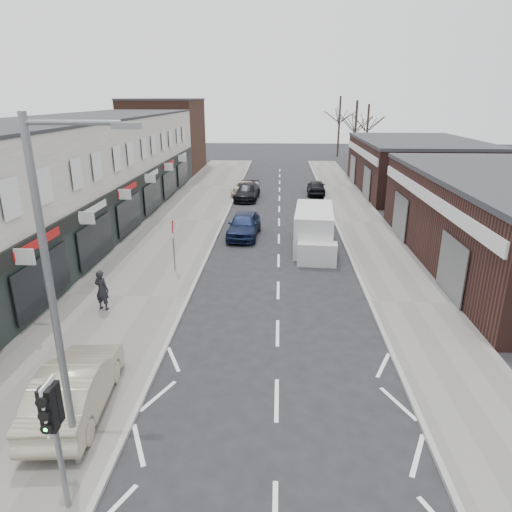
# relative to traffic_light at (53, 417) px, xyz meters

# --- Properties ---
(ground) EXTENTS (160.00, 160.00, 0.00)m
(ground) POSITION_rel_traffic_light_xyz_m (4.40, 2.02, -2.41)
(ground) COLOR black
(ground) RESTS_ON ground
(pavement_left) EXTENTS (5.50, 64.00, 0.12)m
(pavement_left) POSITION_rel_traffic_light_xyz_m (-2.35, 24.02, -2.35)
(pavement_left) COLOR slate
(pavement_left) RESTS_ON ground
(pavement_right) EXTENTS (3.50, 64.00, 0.12)m
(pavement_right) POSITION_rel_traffic_light_xyz_m (10.15, 24.02, -2.35)
(pavement_right) COLOR slate
(pavement_right) RESTS_ON ground
(shop_terrace_left) EXTENTS (8.00, 41.00, 7.10)m
(shop_terrace_left) POSITION_rel_traffic_light_xyz_m (-9.10, 21.52, 1.14)
(shop_terrace_left) COLOR silver
(shop_terrace_left) RESTS_ON ground
(brick_block_far) EXTENTS (8.00, 10.00, 8.00)m
(brick_block_far) POSITION_rel_traffic_light_xyz_m (-9.10, 47.02, 1.59)
(brick_block_far) COLOR #4A2B1F
(brick_block_far) RESTS_ON ground
(right_unit_far) EXTENTS (10.00, 16.00, 4.50)m
(right_unit_far) POSITION_rel_traffic_light_xyz_m (16.90, 36.02, -0.16)
(right_unit_far) COLOR #361C18
(right_unit_far) RESTS_ON ground
(tree_far_a) EXTENTS (3.60, 3.60, 8.00)m
(tree_far_a) POSITION_rel_traffic_light_xyz_m (13.40, 50.02, -2.41)
(tree_far_a) COLOR #382D26
(tree_far_a) RESTS_ON ground
(tree_far_b) EXTENTS (3.60, 3.60, 7.50)m
(tree_far_b) POSITION_rel_traffic_light_xyz_m (15.90, 56.02, -2.41)
(tree_far_b) COLOR #382D26
(tree_far_b) RESTS_ON ground
(tree_far_c) EXTENTS (3.60, 3.60, 8.50)m
(tree_far_c) POSITION_rel_traffic_light_xyz_m (12.90, 62.02, -2.41)
(tree_far_c) COLOR #382D26
(tree_far_c) RESTS_ON ground
(traffic_light) EXTENTS (0.28, 0.60, 3.10)m
(traffic_light) POSITION_rel_traffic_light_xyz_m (0.00, 0.00, 0.00)
(traffic_light) COLOR slate
(traffic_light) RESTS_ON pavement_left
(street_lamp) EXTENTS (2.23, 0.22, 8.00)m
(street_lamp) POSITION_rel_traffic_light_xyz_m (-0.13, 1.22, 2.20)
(street_lamp) COLOR slate
(street_lamp) RESTS_ON pavement_left
(warning_sign) EXTENTS (0.12, 0.80, 2.70)m
(warning_sign) POSITION_rel_traffic_light_xyz_m (-0.76, 14.02, -0.21)
(warning_sign) COLOR slate
(warning_sign) RESTS_ON pavement_left
(white_van) EXTENTS (2.47, 6.10, 2.32)m
(white_van) POSITION_rel_traffic_light_xyz_m (6.40, 18.20, -1.32)
(white_van) COLOR silver
(white_van) RESTS_ON ground
(sedan_on_pavement) EXTENTS (1.97, 4.63, 1.48)m
(sedan_on_pavement) POSITION_rel_traffic_light_xyz_m (-1.11, 3.14, -1.55)
(sedan_on_pavement) COLOR #A4A083
(sedan_on_pavement) RESTS_ON pavement_left
(pedestrian) EXTENTS (0.71, 0.56, 1.70)m
(pedestrian) POSITION_rel_traffic_light_xyz_m (-2.74, 9.45, -1.45)
(pedestrian) COLOR black
(pedestrian) RESTS_ON pavement_left
(parked_car_left_a) EXTENTS (2.11, 4.64, 1.54)m
(parked_car_left_a) POSITION_rel_traffic_light_xyz_m (2.20, 20.42, -1.64)
(parked_car_left_a) COLOR #121A38
(parked_car_left_a) RESTS_ON ground
(parked_car_left_b) EXTENTS (2.18, 4.75, 1.35)m
(parked_car_left_b) POSITION_rel_traffic_light_xyz_m (1.64, 31.44, -1.74)
(parked_car_left_b) COLOR black
(parked_car_left_b) RESTS_ON ground
(parked_car_left_c) EXTENTS (2.44, 4.67, 1.25)m
(parked_car_left_c) POSITION_rel_traffic_light_xyz_m (1.35, 33.14, -1.79)
(parked_car_left_c) COLOR beige
(parked_car_left_c) RESTS_ON ground
(parked_car_right_a) EXTENTS (1.50, 3.99, 1.30)m
(parked_car_right_a) POSITION_rel_traffic_light_xyz_m (6.60, 21.47, -1.76)
(parked_car_right_a) COLOR silver
(parked_car_right_a) RESTS_ON ground
(parked_car_right_b) EXTENTS (1.73, 4.00, 1.34)m
(parked_car_right_b) POSITION_rel_traffic_light_xyz_m (7.70, 33.81, -1.74)
(parked_car_right_b) COLOR black
(parked_car_right_b) RESTS_ON ground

